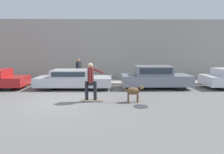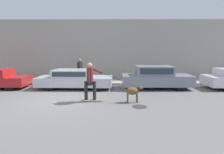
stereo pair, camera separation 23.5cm
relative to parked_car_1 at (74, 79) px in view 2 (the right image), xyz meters
The scene contains 9 objects.
ground_plane 3.02m from the parked_car_1, 91.35° to the right, with size 36.00×36.00×0.00m, color slate.
back_wall 3.78m from the parked_car_1, 91.19° to the left, with size 32.00×0.30×4.56m.
sidewalk_curb 2.17m from the parked_car_1, 91.90° to the left, with size 30.00×2.17×0.13m.
parked_car_1 is the anchor object (origin of this frame).
parked_car_2 4.94m from the parked_car_1, ahead, with size 4.11×1.68×1.37m.
dog 4.58m from the parked_car_1, 44.97° to the right, with size 1.00×0.34×0.75m.
skateboarder 3.42m from the parked_car_1, 66.66° to the right, with size 2.74×0.63×1.76m.
pedestrian_with_bag 1.73m from the parked_car_1, 87.92° to the left, with size 0.34×0.61×1.59m.
manhole_cover 5.27m from the parked_car_1, 48.72° to the right, with size 0.61×0.61×0.01m.
Camera 2 is at (2.45, -8.95, 2.34)m, focal length 32.00 mm.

